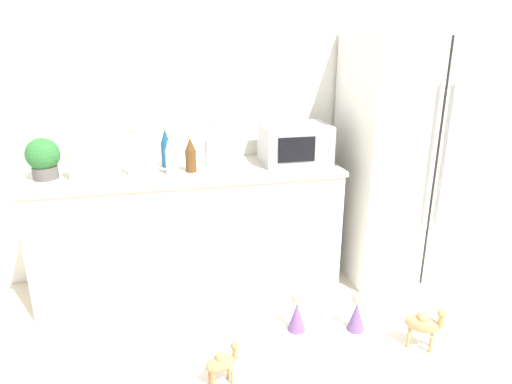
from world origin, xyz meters
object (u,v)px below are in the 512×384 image
object	(u,v)px
back_bottle_2	(131,154)
paper_towel_roll	(76,162)
refrigerator	(408,157)
back_bottle_1	(191,155)
camel_figurine_second	(222,362)
wise_man_figurine_purple	(356,314)
back_bottle_0	(170,156)
camel_figurine	(424,323)
wise_man_figurine_crimson	(297,314)
microwave	(295,143)
back_bottle_4	(209,146)
potted_plant	(43,158)
back_bottle_3	(166,148)

from	to	relation	value
back_bottle_2	paper_towel_roll	bearing A→B (deg)	-176.83
refrigerator	back_bottle_1	world-z (taller)	refrigerator
camel_figurine_second	wise_man_figurine_purple	world-z (taller)	wise_man_figurine_purple
refrigerator	back_bottle_0	world-z (taller)	refrigerator
back_bottle_2	camel_figurine	world-z (taller)	back_bottle_2
camel_figurine	wise_man_figurine_crimson	distance (m)	0.37
microwave	wise_man_figurine_purple	distance (m)	2.04
back_bottle_4	camel_figurine_second	bearing A→B (deg)	-96.27
camel_figurine	potted_plant	bearing A→B (deg)	124.53
refrigerator	back_bottle_1	distance (m)	1.64
back_bottle_1	wise_man_figurine_purple	size ratio (longest dim) A/B	1.90
refrigerator	paper_towel_roll	size ratio (longest dim) A/B	7.71
back_bottle_2	back_bottle_4	world-z (taller)	back_bottle_2
paper_towel_roll	wise_man_figurine_crimson	bearing A→B (deg)	-64.25
back_bottle_3	microwave	bearing A→B (deg)	-5.05
microwave	camel_figurine_second	distance (m)	2.30
paper_towel_roll	back_bottle_3	world-z (taller)	back_bottle_3
wise_man_figurine_purple	back_bottle_0	bearing A→B (deg)	104.41
refrigerator	back_bottle_3	xyz separation A→B (m)	(-1.79, 0.17, 0.12)
camel_figurine_second	wise_man_figurine_purple	xyz separation A→B (m)	(0.44, 0.14, -0.01)
back_bottle_1	back_bottle_2	world-z (taller)	back_bottle_2
back_bottle_3	camel_figurine_second	xyz separation A→B (m)	(0.06, -2.21, -0.05)
microwave	wise_man_figurine_crimson	xyz separation A→B (m)	(-0.60, -1.95, -0.07)
wise_man_figurine_purple	camel_figurine	bearing A→B (deg)	-38.76
microwave	back_bottle_1	bearing A→B (deg)	-174.13
refrigerator	camel_figurine_second	distance (m)	2.68
back_bottle_0	wise_man_figurine_crimson	world-z (taller)	back_bottle_0
back_bottle_0	wise_man_figurine_crimson	xyz separation A→B (m)	(0.30, -1.84, -0.05)
back_bottle_2	camel_figurine_second	size ratio (longest dim) A/B	2.51
microwave	back_bottle_2	world-z (taller)	back_bottle_2
refrigerator	microwave	bearing A→B (deg)	174.18
wise_man_figurine_purple	camel_figurine_second	bearing A→B (deg)	-162.12
back_bottle_0	back_bottle_4	size ratio (longest dim) A/B	0.93
potted_plant	wise_man_figurine_purple	size ratio (longest dim) A/B	2.10
paper_towel_roll	back_bottle_1	size ratio (longest dim) A/B	0.97
potted_plant	wise_man_figurine_purple	xyz separation A→B (m)	(1.28, -1.96, -0.07)
back_bottle_3	back_bottle_4	size ratio (longest dim) A/B	0.99
potted_plant	back_bottle_3	xyz separation A→B (m)	(0.78, 0.11, -0.01)
microwave	camel_figurine	distance (m)	2.13
potted_plant	back_bottle_2	size ratio (longest dim) A/B	0.90
back_bottle_3	wise_man_figurine_crimson	size ratio (longest dim) A/B	2.13
potted_plant	back_bottle_2	bearing A→B (deg)	-4.58
camel_figurine_second	wise_man_figurine_crimson	size ratio (longest dim) A/B	0.91
back_bottle_1	camel_figurine_second	distance (m)	2.06
back_bottle_4	wise_man_figurine_purple	size ratio (longest dim) A/B	2.20
back_bottle_0	back_bottle_3	size ratio (longest dim) A/B	0.94
refrigerator	camel_figurine	distance (m)	2.32
potted_plant	back_bottle_0	distance (m)	0.80
back_bottle_3	wise_man_figurine_crimson	bearing A→B (deg)	-81.04
potted_plant	back_bottle_1	world-z (taller)	potted_plant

